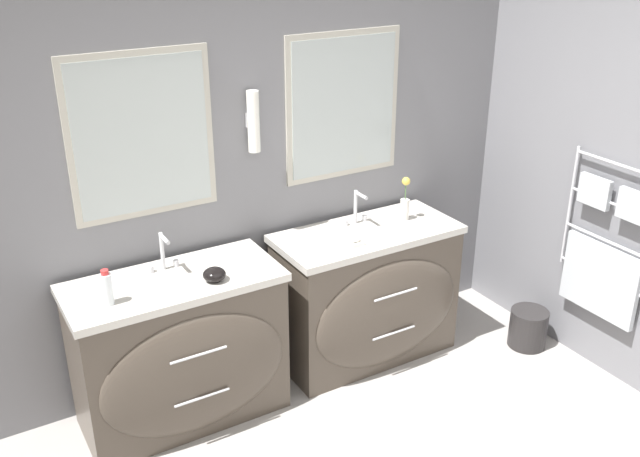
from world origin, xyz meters
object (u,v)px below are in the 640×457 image
object	(u,v)px
vanity_left	(182,352)
flower_vase	(405,203)
vanity_right	(369,295)
amenity_bowl	(214,274)
waste_bin	(528,327)
toiletry_bottle	(107,288)

from	to	relation	value
vanity_left	flower_vase	xyz separation A→B (m)	(1.53, 0.06, 0.54)
vanity_right	amenity_bowl	xyz separation A→B (m)	(-1.05, -0.09, 0.47)
amenity_bowl	waste_bin	distance (m)	2.20
flower_vase	waste_bin	xyz separation A→B (m)	(0.68, -0.51, -0.85)
vanity_right	waste_bin	world-z (taller)	vanity_right
toiletry_bottle	amenity_bowl	size ratio (longest dim) A/B	1.55
amenity_bowl	flower_vase	xyz separation A→B (m)	(1.34, 0.15, 0.08)
vanity_left	toiletry_bottle	xyz separation A→B (m)	(-0.36, -0.05, 0.52)
toiletry_bottle	waste_bin	size ratio (longest dim) A/B	0.73
vanity_left	waste_bin	bearing A→B (deg)	-11.38
toiletry_bottle	vanity_left	bearing A→B (deg)	8.31
vanity_right	amenity_bowl	distance (m)	1.15
amenity_bowl	waste_bin	size ratio (longest dim) A/B	0.47
amenity_bowl	flower_vase	world-z (taller)	flower_vase
flower_vase	vanity_left	bearing A→B (deg)	-177.73
vanity_left	vanity_right	bearing A→B (deg)	0.00
toiletry_bottle	amenity_bowl	bearing A→B (deg)	-4.04
vanity_right	waste_bin	bearing A→B (deg)	-24.48
toiletry_bottle	amenity_bowl	world-z (taller)	toiletry_bottle
vanity_right	toiletry_bottle	distance (m)	1.68
vanity_right	flower_vase	distance (m)	0.62
vanity_right	toiletry_bottle	size ratio (longest dim) A/B	6.06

